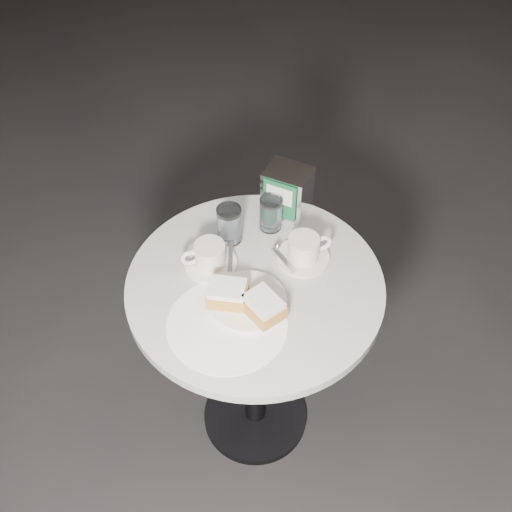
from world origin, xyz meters
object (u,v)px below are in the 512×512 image
object	(u,v)px
coffee_cup_left	(210,257)
water_glass_right	(271,214)
napkin_dispenser	(287,191)
beignet_plate	(247,300)
cafe_table	(255,326)
water_glass_left	(229,225)
coffee_cup_right	(304,250)

from	to	relation	value
coffee_cup_left	water_glass_right	world-z (taller)	water_glass_right
coffee_cup_left	napkin_dispenser	size ratio (longest dim) A/B	1.25
beignet_plate	napkin_dispenser	xyz separation A→B (m)	(0.07, 0.38, 0.05)
cafe_table	napkin_dispenser	size ratio (longest dim) A/B	4.90
cafe_table	water_glass_left	world-z (taller)	water_glass_left
beignet_plate	coffee_cup_left	distance (m)	0.18
water_glass_left	napkin_dispenser	world-z (taller)	napkin_dispenser
coffee_cup_right	water_glass_right	distance (m)	0.15
coffee_cup_left	water_glass_left	distance (m)	0.12
coffee_cup_left	cafe_table	bearing A→B (deg)	-42.16
water_glass_left	water_glass_right	world-z (taller)	water_glass_left
cafe_table	beignet_plate	world-z (taller)	beignet_plate
coffee_cup_right	water_glass_right	world-z (taller)	water_glass_right
water_glass_right	cafe_table	bearing A→B (deg)	-94.47
water_glass_left	napkin_dispenser	bearing A→B (deg)	43.66
water_glass_left	beignet_plate	bearing A→B (deg)	-71.11
coffee_cup_left	coffee_cup_right	world-z (taller)	coffee_cup_right
cafe_table	water_glass_right	world-z (taller)	water_glass_right
coffee_cup_left	coffee_cup_right	distance (m)	0.26
coffee_cup_right	napkin_dispenser	distance (m)	0.21
napkin_dispenser	water_glass_right	bearing A→B (deg)	-97.84
beignet_plate	napkin_dispenser	bearing A→B (deg)	80.09
beignet_plate	water_glass_right	distance (m)	0.30
water_glass_right	napkin_dispenser	xyz separation A→B (m)	(0.04, 0.08, 0.02)
water_glass_right	water_glass_left	bearing A→B (deg)	-150.21
coffee_cup_right	water_glass_right	size ratio (longest dim) A/B	1.88
coffee_cup_left	napkin_dispenser	bearing A→B (deg)	31.13
napkin_dispenser	beignet_plate	bearing A→B (deg)	-81.75
cafe_table	beignet_plate	distance (m)	0.24
water_glass_left	coffee_cup_left	bearing A→B (deg)	-110.09
cafe_table	beignet_plate	size ratio (longest dim) A/B	2.89
water_glass_left	coffee_cup_right	bearing A→B (deg)	-13.01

